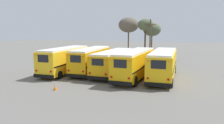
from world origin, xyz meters
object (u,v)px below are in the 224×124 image
Objects in this scene: school_bus_3 at (135,63)px; traffic_cone at (55,87)px; school_bus_0 at (65,59)px; bare_tree_1 at (145,25)px; bare_tree_0 at (152,30)px; school_bus_4 at (163,64)px; utility_pole at (150,40)px; school_bus_2 at (114,61)px; school_bus_1 at (91,59)px; bare_tree_2 at (129,25)px.

school_bus_3 is 9.62m from traffic_cone.
bare_tree_1 reaches higher than school_bus_0.
bare_tree_0 reaches higher than school_bus_3.
traffic_cone is (-4.10, -22.80, -6.11)m from bare_tree_1.
school_bus_0 is 12.36m from school_bus_4.
school_bus_2 is at bearing -101.34° from utility_pole.
bare_tree_0 is 30.30m from traffic_cone.
school_bus_1 is at bearing -102.62° from bare_tree_0.
school_bus_3 reaches higher than school_bus_1.
school_bus_1 is 6.32m from school_bus_3.
bare_tree_0 is at bearing 70.68° from school_bus_0.
bare_tree_0 is at bearing 77.38° from school_bus_1.
school_bus_2 is (3.08, 0.02, -0.11)m from school_bus_1.
bare_tree_2 is (-2.31, 15.90, 4.89)m from school_bus_2.
bare_tree_1 reaches higher than school_bus_4.
bare_tree_0 reaches higher than traffic_cone.
school_bus_0 is 8.43m from traffic_cone.
school_bus_0 is 18.32m from bare_tree_2.
bare_tree_1 is at bearing 108.31° from school_bus_4.
utility_pole is (5.58, 12.47, 2.16)m from school_bus_1.
school_bus_0 is at bearing -116.31° from bare_tree_1.
utility_pole is at bearing 76.26° from traffic_cone.
school_bus_4 is 12.25m from traffic_cone.
school_bus_1 is 1.36× the size of bare_tree_0.
school_bus_1 is 18.05× the size of traffic_cone.
bare_tree_2 is at bearing 98.26° from school_bus_2.
bare_tree_1 is at bearing 96.40° from school_bus_3.
bare_tree_0 is (7.70, 21.96, 3.88)m from school_bus_0.
bare_tree_1 is at bearing 128.62° from utility_pole.
school_bus_4 is 13.77m from utility_pole.
school_bus_1 reaches higher than traffic_cone.
utility_pole reaches higher than school_bus_2.
bare_tree_2 reaches higher than bare_tree_1.
traffic_cone is at bearing -100.19° from bare_tree_1.
school_bus_1 and school_bus_4 have the same top height.
utility_pole reaches higher than bare_tree_0.
bare_tree_2 is at bearing 87.21° from school_bus_1.
school_bus_0 is 0.91× the size of school_bus_4.
school_bus_4 is at bearing 3.41° from school_bus_0.
utility_pole is at bearing 105.66° from school_bus_4.
utility_pole is at bearing 57.93° from school_bus_0.
school_bus_0 is 1.36× the size of bare_tree_0.
school_bus_3 is at bearing 52.28° from traffic_cone.
bare_tree_1 is at bearing 72.22° from school_bus_1.
school_bus_3 is (9.25, -0.04, -0.02)m from school_bus_0.
bare_tree_0 reaches higher than school_bus_1.
school_bus_4 is 19.19m from bare_tree_2.
school_bus_3 is (6.17, -1.40, 0.02)m from school_bus_1.
school_bus_1 is at bearing 23.78° from school_bus_0.
bare_tree_1 reaches higher than bare_tree_0.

